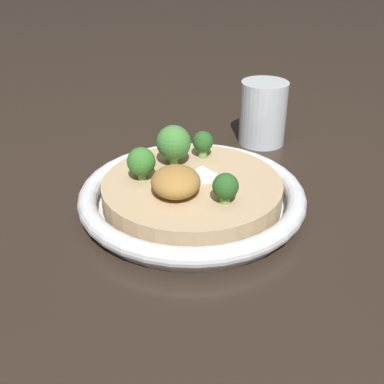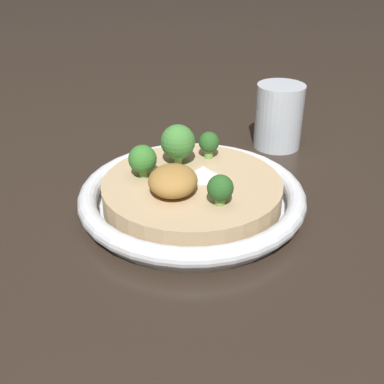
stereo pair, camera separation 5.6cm
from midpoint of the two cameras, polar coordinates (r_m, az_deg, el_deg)
ground_plane at (r=0.57m, az=-2.81°, el=-1.94°), size 6.00×6.00×0.00m
risotto_bowl at (r=0.56m, az=-2.85°, el=-0.43°), size 0.26×0.26×0.04m
cheese_sprinkle at (r=0.56m, az=-1.68°, el=2.45°), size 0.04×0.04×0.01m
crispy_onion_garnish at (r=0.52m, az=-5.00°, el=1.15°), size 0.06×0.05×0.03m
broccoli_back_right at (r=0.58m, az=-4.97°, el=5.75°), size 0.04×0.04×0.05m
broccoli_back at (r=0.55m, az=-8.94°, el=3.47°), size 0.03×0.03×0.04m
broccoli_right at (r=0.60m, az=-1.36°, el=5.83°), size 0.03×0.03×0.03m
broccoli_left at (r=0.50m, az=0.82°, el=0.52°), size 0.03×0.03×0.03m
drinking_glass at (r=0.73m, az=6.23°, el=9.24°), size 0.07×0.07×0.09m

